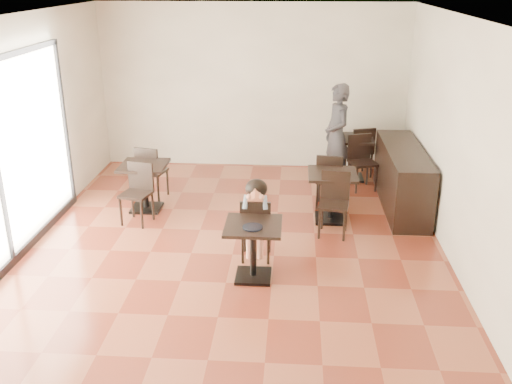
# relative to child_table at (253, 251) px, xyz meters

# --- Properties ---
(floor) EXTENTS (6.00, 8.00, 0.01)m
(floor) POSITION_rel_child_table_xyz_m (-0.34, 0.62, -0.38)
(floor) COLOR brown
(floor) RESTS_ON ground
(ceiling) EXTENTS (6.00, 8.00, 0.01)m
(ceiling) POSITION_rel_child_table_xyz_m (-0.34, 0.62, 2.82)
(ceiling) COLOR silver
(ceiling) RESTS_ON floor
(wall_back) EXTENTS (6.00, 0.01, 3.20)m
(wall_back) POSITION_rel_child_table_xyz_m (-0.34, 4.62, 1.22)
(wall_back) COLOR white
(wall_back) RESTS_ON floor
(wall_front) EXTENTS (6.00, 0.01, 3.20)m
(wall_front) POSITION_rel_child_table_xyz_m (-0.34, -3.38, 1.22)
(wall_front) COLOR white
(wall_front) RESTS_ON floor
(wall_left) EXTENTS (0.01, 8.00, 3.20)m
(wall_left) POSITION_rel_child_table_xyz_m (-3.34, 0.62, 1.22)
(wall_left) COLOR white
(wall_left) RESTS_ON floor
(wall_right) EXTENTS (0.01, 8.00, 3.20)m
(wall_right) POSITION_rel_child_table_xyz_m (2.66, 0.62, 1.22)
(wall_right) COLOR white
(wall_right) RESTS_ON floor
(child_table) EXTENTS (0.72, 0.72, 0.76)m
(child_table) POSITION_rel_child_table_xyz_m (0.00, 0.00, 0.00)
(child_table) COLOR black
(child_table) RESTS_ON floor
(child_chair) EXTENTS (0.41, 0.41, 0.91)m
(child_chair) POSITION_rel_child_table_xyz_m (0.00, 0.55, 0.08)
(child_chair) COLOR black
(child_chair) RESTS_ON floor
(child) EXTENTS (0.41, 0.57, 1.14)m
(child) POSITION_rel_child_table_xyz_m (0.00, 0.55, 0.19)
(child) COLOR gray
(child) RESTS_ON child_chair
(plate) EXTENTS (0.26, 0.26, 0.02)m
(plate) POSITION_rel_child_table_xyz_m (0.00, -0.10, 0.39)
(plate) COLOR black
(plate) RESTS_ON child_table
(pizza_slice) EXTENTS (0.27, 0.20, 0.06)m
(pizza_slice) POSITION_rel_child_table_xyz_m (0.00, 0.36, 0.61)
(pizza_slice) COLOR tan
(pizza_slice) RESTS_ON child
(adult_patron) EXTENTS (0.64, 0.79, 1.88)m
(adult_patron) POSITION_rel_child_table_xyz_m (1.26, 3.61, 0.56)
(adult_patron) COLOR #333338
(adult_patron) RESTS_ON floor
(cafe_table_mid) EXTENTS (0.86, 0.86, 0.80)m
(cafe_table_mid) POSITION_rel_child_table_xyz_m (1.10, 1.92, 0.02)
(cafe_table_mid) COLOR black
(cafe_table_mid) RESTS_ON floor
(cafe_table_left) EXTENTS (0.90, 0.90, 0.79)m
(cafe_table_left) POSITION_rel_child_table_xyz_m (-1.95, 2.15, 0.02)
(cafe_table_left) COLOR black
(cafe_table_left) RESTS_ON floor
(cafe_table_back) EXTENTS (0.98, 0.98, 0.82)m
(cafe_table_back) POSITION_rel_child_table_xyz_m (1.57, 3.91, 0.03)
(cafe_table_back) COLOR black
(cafe_table_back) RESTS_ON floor
(chair_mid_a) EXTENTS (0.49, 0.49, 0.96)m
(chair_mid_a) POSITION_rel_child_table_xyz_m (1.10, 2.47, 0.10)
(chair_mid_a) COLOR black
(chair_mid_a) RESTS_ON floor
(chair_mid_b) EXTENTS (0.49, 0.49, 0.96)m
(chair_mid_b) POSITION_rel_child_table_xyz_m (1.10, 1.37, 0.10)
(chair_mid_b) COLOR black
(chair_mid_b) RESTS_ON floor
(chair_left_a) EXTENTS (0.52, 0.52, 0.95)m
(chair_left_a) POSITION_rel_child_table_xyz_m (-1.95, 2.70, 0.10)
(chair_left_a) COLOR black
(chair_left_a) RESTS_ON floor
(chair_left_b) EXTENTS (0.52, 0.52, 0.95)m
(chair_left_b) POSITION_rel_child_table_xyz_m (-1.95, 1.60, 0.10)
(chair_left_b) COLOR black
(chair_left_b) RESTS_ON floor
(chair_back_a) EXTENTS (0.56, 0.56, 0.98)m
(chair_back_a) POSITION_rel_child_table_xyz_m (1.74, 4.12, 0.11)
(chair_back_a) COLOR black
(chair_back_a) RESTS_ON floor
(chair_back_b) EXTENTS (0.56, 0.56, 0.98)m
(chair_back_b) POSITION_rel_child_table_xyz_m (1.74, 3.36, 0.11)
(chair_back_b) COLOR black
(chair_back_b) RESTS_ON floor
(service_counter) EXTENTS (0.60, 2.40, 1.00)m
(service_counter) POSITION_rel_child_table_xyz_m (2.31, 2.62, 0.12)
(service_counter) COLOR black
(service_counter) RESTS_ON floor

